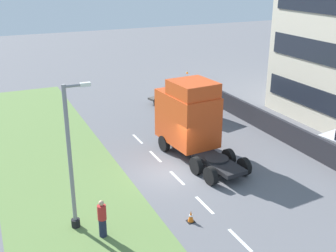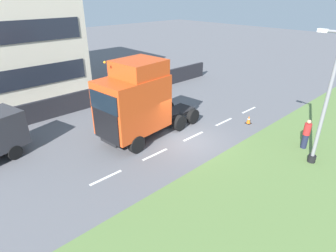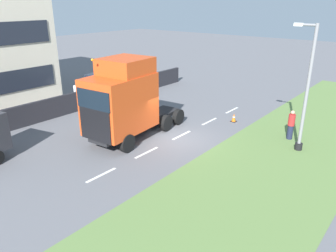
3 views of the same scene
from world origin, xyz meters
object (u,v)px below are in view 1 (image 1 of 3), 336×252
object	(u,v)px
lamp_post	(72,167)
traffic_cone_lead	(191,216)
pedestrian	(102,219)
flatbed_truck	(189,98)
lorry_cab	(190,118)

from	to	relation	value
lamp_post	traffic_cone_lead	world-z (taller)	lamp_post
lamp_post	pedestrian	bearing A→B (deg)	-53.90
pedestrian	lamp_post	bearing A→B (deg)	126.10
flatbed_truck	lorry_cab	bearing A→B (deg)	49.52
lorry_cab	traffic_cone_lead	world-z (taller)	lorry_cab
flatbed_truck	lamp_post	distance (m)	17.15
lorry_cab	pedestrian	bearing A→B (deg)	-145.01
lorry_cab	pedestrian	world-z (taller)	lorry_cab
lorry_cab	flatbed_truck	xyz separation A→B (m)	(3.54, 7.04, -1.10)
lamp_post	pedestrian	distance (m)	2.62
pedestrian	traffic_cone_lead	size ratio (longest dim) A/B	3.10
lamp_post	traffic_cone_lead	size ratio (longest dim) A/B	11.68
lorry_cab	flatbed_truck	bearing A→B (deg)	58.09
flatbed_truck	lamp_post	bearing A→B (deg)	31.78
lorry_cab	lamp_post	size ratio (longest dim) A/B	1.10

